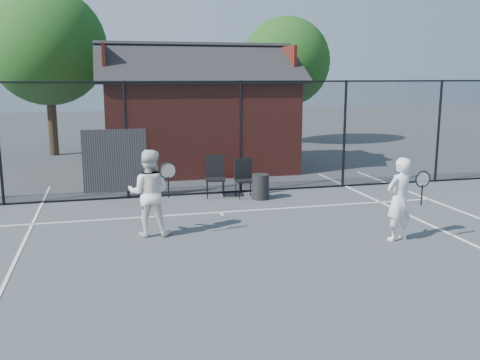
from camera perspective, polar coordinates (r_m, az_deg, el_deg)
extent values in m
plane|color=#404449|center=(9.64, 1.67, -7.87)|extent=(80.00, 80.00, 0.00)
cube|color=silver|center=(12.43, -2.11, -3.46)|extent=(11.00, 0.06, 0.01)
cube|color=silver|center=(12.29, -1.97, -3.63)|extent=(0.06, 0.30, 0.01)
cylinder|color=black|center=(13.87, -12.05, 4.12)|extent=(0.07, 0.07, 3.00)
cylinder|color=black|center=(14.29, 0.09, 4.57)|extent=(0.07, 0.07, 3.00)
cylinder|color=black|center=(15.31, 11.07, 4.80)|extent=(0.07, 0.07, 3.00)
cylinder|color=black|center=(16.80, 20.40, 4.86)|extent=(0.07, 0.07, 3.00)
cylinder|color=black|center=(13.99, -3.95, 10.43)|extent=(22.00, 0.04, 0.04)
cylinder|color=black|center=(14.33, -3.80, -1.40)|extent=(22.00, 0.04, 0.04)
cube|color=black|center=(14.08, -3.87, 4.44)|extent=(22.00, 3.00, 0.01)
cube|color=black|center=(13.91, -13.20, 2.01)|extent=(1.60, 0.04, 1.60)
cube|color=maroon|center=(18.09, -4.61, 5.92)|extent=(6.00, 4.00, 3.00)
cube|color=black|center=(17.03, -4.14, 12.45)|extent=(6.50, 2.36, 1.32)
cube|color=black|center=(19.00, -5.22, 12.30)|extent=(6.50, 2.36, 1.32)
cube|color=maroon|center=(17.77, -14.35, 12.08)|extent=(0.10, 2.80, 1.06)
cube|color=maroon|center=(18.74, 4.43, 12.33)|extent=(0.10, 2.80, 1.06)
cylinder|color=black|center=(22.43, -19.35, 5.73)|extent=(0.36, 0.36, 2.52)
sphere|color=#134213|center=(22.38, -19.85, 13.23)|extent=(4.48, 4.48, 4.48)
cylinder|color=black|center=(24.68, 4.80, 6.42)|extent=(0.36, 0.36, 2.23)
sphere|color=#134213|center=(24.61, 4.90, 12.47)|extent=(3.97, 3.97, 3.97)
imported|color=white|center=(10.65, 16.61, -1.98)|extent=(0.67, 0.53, 1.61)
torus|color=black|center=(10.43, 18.91, 0.09)|extent=(0.32, 0.03, 0.32)
cylinder|color=black|center=(10.49, 18.81, -1.52)|extent=(0.03, 0.03, 0.39)
imported|color=white|center=(10.66, -9.68, -1.37)|extent=(0.96, 0.82, 1.72)
torus|color=black|center=(10.26, -7.70, 1.01)|extent=(0.34, 0.03, 0.34)
cylinder|color=black|center=(10.32, -7.65, -0.74)|extent=(0.03, 0.03, 0.41)
cube|color=black|center=(13.88, -2.66, 0.29)|extent=(0.58, 0.60, 1.05)
cube|color=black|center=(13.83, 0.55, 0.11)|extent=(0.47, 0.49, 0.98)
cylinder|color=#262626|center=(13.70, 2.19, -0.72)|extent=(0.53, 0.53, 0.65)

